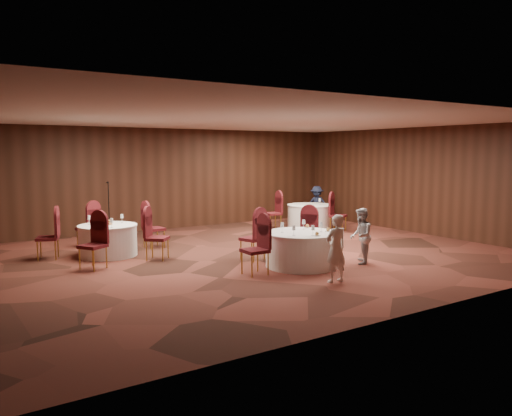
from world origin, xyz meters
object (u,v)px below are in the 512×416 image
table_left (108,240)px  woman_b (361,236)px  table_right (310,216)px  woman_a (336,249)px  mic_stand (109,223)px  man_c (317,204)px  table_main (301,249)px

table_left → woman_b: 5.87m
table_right → woman_a: bearing=-125.1°
mic_stand → woman_b: bearing=-58.2°
man_c → table_left: bearing=-111.3°
mic_stand → woman_b: size_ratio=1.33×
table_main → woman_b: bearing=-21.5°
table_right → mic_stand: 6.38m
man_c → woman_a: bearing=-71.1°
table_right → woman_b: (-2.51, -4.86, 0.24)m
table_right → man_c: man_c is taller
man_c → table_main: bearing=-76.3°
woman_a → man_c: 8.16m
table_left → table_right: (6.95, 1.02, 0.00)m
woman_a → man_c: woman_a is taller
table_right → woman_a: 7.05m
mic_stand → woman_a: bearing=-72.3°
table_left → table_right: 7.03m
woman_a → mic_stand: bearing=-72.1°
table_right → woman_a: size_ratio=1.18×
table_main → table_right: bearing=49.1°
mic_stand → woman_a: mic_stand is taller
table_right → mic_stand: bearing=169.3°
woman_b → woman_a: bearing=-14.1°
table_left → woman_b: bearing=-40.9°
table_right → man_c: bearing=39.8°
table_left → man_c: (7.83, 1.75, 0.26)m
table_main → woman_a: size_ratio=1.21×
table_left → woman_b: (4.44, -3.84, 0.24)m
table_left → man_c: bearing=12.6°
woman_b → mic_stand: bearing=-102.8°
mic_stand → man_c: bearing=-3.6°
table_main → woman_a: (-0.28, -1.40, 0.27)m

